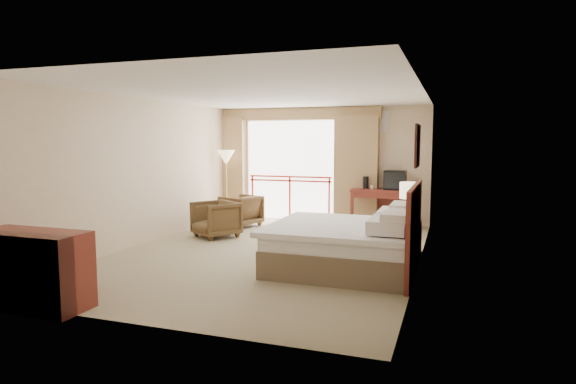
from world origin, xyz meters
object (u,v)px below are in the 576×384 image
at_px(tv, 395,180).
at_px(wastebasket, 344,224).
at_px(bed, 347,244).
at_px(armchair_near, 216,237).
at_px(floor_lamp, 226,160).
at_px(nightstand, 408,236).
at_px(side_table, 220,212).
at_px(table_lamp, 410,191).
at_px(dresser, 32,270).
at_px(desk, 381,197).
at_px(armchair_far, 241,226).

bearing_deg(tv, wastebasket, -143.94).
xyz_separation_m(bed, wastebasket, (-0.72, 3.08, -0.23)).
bearing_deg(tv, armchair_near, -143.49).
xyz_separation_m(tv, floor_lamp, (-3.98, -0.27, 0.40)).
height_order(bed, nightstand, bed).
relative_size(wastebasket, floor_lamp, 0.17).
height_order(tv, side_table, tv).
distance_m(table_lamp, dresser, 5.72).
distance_m(side_table, dresser, 4.97).
bearing_deg(wastebasket, table_lamp, -49.36).
height_order(nightstand, side_table, nightstand).
relative_size(desk, armchair_far, 1.69).
relative_size(table_lamp, dresser, 0.44).
xyz_separation_m(desk, armchair_near, (-2.95, -2.29, -0.66)).
xyz_separation_m(nightstand, floor_lamp, (-4.49, 2.19, 1.15)).
height_order(armchair_near, side_table, side_table).
height_order(bed, armchair_near, bed).
bearing_deg(wastebasket, bed, -76.82).
bearing_deg(armchair_far, nightstand, 88.01).
relative_size(bed, desk, 1.63).
bearing_deg(nightstand, dresser, -133.89).
height_order(wastebasket, dresser, dresser).
bearing_deg(desk, nightstand, -74.65).
bearing_deg(floor_lamp, wastebasket, -7.46).
bearing_deg(armchair_near, table_lamp, 30.17).
bearing_deg(nightstand, floor_lamp, 153.13).
xyz_separation_m(desk, dresser, (-3.04, -6.65, -0.22)).
bearing_deg(wastebasket, side_table, -158.81).
xyz_separation_m(bed, table_lamp, (0.78, 1.33, 0.69)).
xyz_separation_m(bed, side_table, (-3.20, 2.12, 0.03)).
bearing_deg(tv, bed, -91.92).
relative_size(wastebasket, armchair_near, 0.36).
distance_m(wastebasket, side_table, 2.67).
relative_size(nightstand, desk, 0.47).
xyz_separation_m(table_lamp, tv, (-0.52, 2.40, -0.01)).
relative_size(side_table, dresser, 0.44).
bearing_deg(floor_lamp, bed, -43.03).
xyz_separation_m(floor_lamp, dresser, (0.64, -6.32, -1.01)).
height_order(nightstand, tv, tv).
xyz_separation_m(nightstand, armchair_far, (-3.82, 1.54, -0.31)).
xyz_separation_m(nightstand, wastebasket, (-1.50, 1.79, -0.17)).
bearing_deg(floor_lamp, table_lamp, -25.42).
distance_m(bed, dresser, 4.19).
relative_size(nightstand, side_table, 1.04).
bearing_deg(bed, nightstand, 58.87).
relative_size(wastebasket, dresser, 0.21).
bearing_deg(side_table, desk, 28.08).
bearing_deg(side_table, nightstand, -11.82).
relative_size(tv, dresser, 0.35).
relative_size(nightstand, armchair_far, 0.80).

